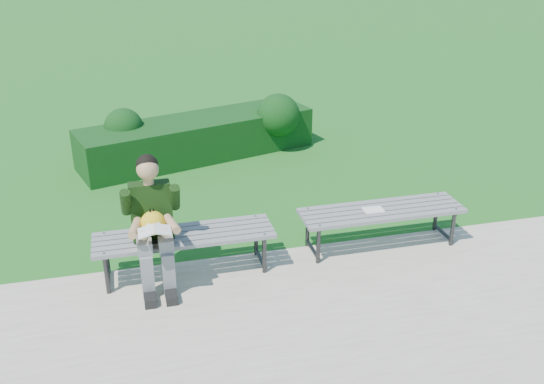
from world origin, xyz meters
TOP-DOWN VIEW (x-y plane):
  - ground at (0.00, 0.00)m, footprint 80.00×80.00m
  - walkway at (0.00, -1.75)m, footprint 30.00×3.50m
  - hedge at (0.02, 3.13)m, footprint 3.70×1.87m
  - bench_left at (-0.65, -0.22)m, footprint 1.80×0.50m
  - bench_right at (1.51, -0.18)m, footprint 1.80×0.50m
  - seated_boy at (-0.95, -0.32)m, footprint 0.56×0.76m
  - paper_sheet at (1.41, -0.18)m, footprint 0.23×0.17m

SIDE VIEW (x-z plane):
  - ground at x=0.00m, z-range 0.00..0.00m
  - walkway at x=0.00m, z-range 0.00..0.02m
  - hedge at x=0.02m, z-range -0.10..0.81m
  - bench_left at x=-0.65m, z-range 0.19..0.64m
  - bench_right at x=1.51m, z-range 0.19..0.64m
  - paper_sheet at x=1.41m, z-range 0.47..0.48m
  - seated_boy at x=-0.95m, z-range 0.06..1.37m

